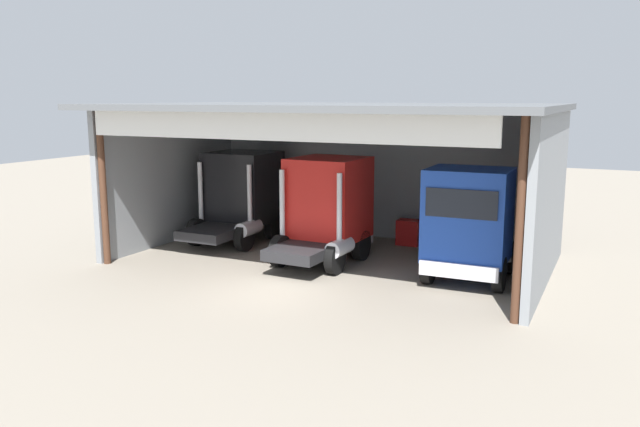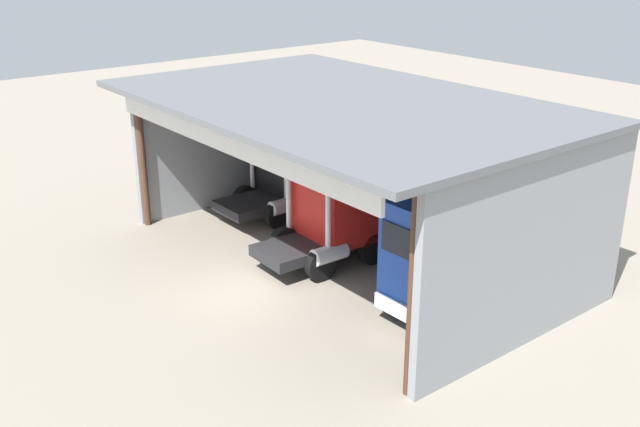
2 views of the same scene
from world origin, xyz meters
name	(u,v)px [view 1 (image 1 of 2)]	position (x,y,z in m)	size (l,w,h in m)	color
ground_plane	(278,290)	(0.00, 0.00, 0.00)	(80.00, 80.00, 0.00)	gray
workshop_shed	(344,151)	(0.00, 4.99, 3.83)	(14.97, 9.63, 5.53)	gray
truck_black_center_bay	(241,194)	(-4.68, 5.34, 1.90)	(2.69, 4.82, 3.59)	black
truck_red_left_bay	(327,207)	(-0.14, 3.79, 1.95)	(2.63, 4.54, 3.67)	red
truck_blue_center_left_bay	(469,223)	(4.95, 3.37, 1.88)	(2.68, 4.65, 3.62)	#1E47B7
oil_drum	(322,225)	(-2.07, 7.45, 0.46)	(0.58, 0.58, 0.93)	#197233
tool_cart	(409,232)	(1.72, 7.48, 0.50)	(0.90, 0.60, 1.00)	red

